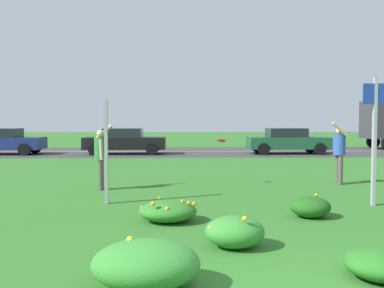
{
  "coord_description": "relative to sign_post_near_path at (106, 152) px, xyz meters",
  "views": [
    {
      "loc": [
        -1.39,
        -3.53,
        1.84
      ],
      "look_at": [
        -1.0,
        9.08,
        1.18
      ],
      "focal_mm": 40.69,
      "sensor_mm": 36.0,
      "label": 1
    }
  ],
  "objects": [
    {
      "name": "ground_plane",
      "position": [
        3.0,
        5.31,
        -1.16
      ],
      "size": [
        120.0,
        120.0,
        0.0
      ],
      "primitive_type": "plane",
      "color": "#2D6B23"
    },
    {
      "name": "highway_strip",
      "position": [
        3.0,
        16.78,
        -1.15
      ],
      "size": [
        120.0,
        9.13,
        0.01
      ],
      "primitive_type": "cube",
      "color": "#38383A",
      "rests_on": "ground"
    },
    {
      "name": "highway_center_stripe",
      "position": [
        3.0,
        16.78,
        -1.15
      ],
      "size": [
        120.0,
        0.16,
        0.0
      ],
      "primitive_type": "cube",
      "color": "yellow",
      "rests_on": "ground"
    },
    {
      "name": "daylily_clump_front_center",
      "position": [
        2.42,
        -3.46,
        -0.92
      ],
      "size": [
        0.87,
        0.78,
        0.52
      ],
      "color": "#337F2D",
      "rests_on": "ground"
    },
    {
      "name": "daylily_clump_mid_left",
      "position": [
        3.97,
        -4.77,
        -0.98
      ],
      "size": [
        0.85,
        0.84,
        0.36
      ],
      "color": "#23661E",
      "rests_on": "ground"
    },
    {
      "name": "daylily_clump_front_left",
      "position": [
        1.41,
        -1.79,
        -0.96
      ],
      "size": [
        1.06,
        0.96,
        0.44
      ],
      "color": "#2D7526",
      "rests_on": "ground"
    },
    {
      "name": "daylily_clump_mid_center",
      "position": [
        4.13,
        -1.52,
        -0.95
      ],
      "size": [
        0.77,
        0.73,
        0.45
      ],
      "color": "#1E5619",
      "rests_on": "ground"
    },
    {
      "name": "daylily_clump_near_camera",
      "position": [
        1.25,
        -4.97,
        -0.89
      ],
      "size": [
        1.21,
        0.98,
        0.55
      ],
      "color": "#337F2D",
      "rests_on": "ground"
    },
    {
      "name": "sign_post_near_path",
      "position": [
        0.0,
        0.0,
        0.0
      ],
      "size": [
        0.07,
        0.1,
        2.31
      ],
      "color": "#93969B",
      "rests_on": "ground"
    },
    {
      "name": "sign_post_by_roadside",
      "position": [
        5.86,
        -0.41,
        0.52
      ],
      "size": [
        0.56,
        0.1,
        2.78
      ],
      "color": "#93969B",
      "rests_on": "ground"
    },
    {
      "name": "person_thrower_green_shirt",
      "position": [
        -0.47,
        1.99,
        -0.19
      ],
      "size": [
        0.48,
        0.52,
        1.76
      ],
      "color": "#287038",
      "rests_on": "ground"
    },
    {
      "name": "person_catcher_blue_shirt",
      "position": [
        6.3,
        2.82,
        -0.15
      ],
      "size": [
        0.5,
        0.53,
        1.83
      ],
      "color": "#2D4C9E",
      "rests_on": "ground"
    },
    {
      "name": "frisbee_red",
      "position": [
        2.83,
        2.7,
        0.14
      ],
      "size": [
        0.26,
        0.25,
        0.14
      ],
      "color": "red"
    },
    {
      "name": "car_navy_leftmost",
      "position": [
        -8.23,
        14.72,
        -0.42
      ],
      "size": [
        4.5,
        2.0,
        1.45
      ],
      "color": "navy",
      "rests_on": "ground"
    },
    {
      "name": "car_black_center_left",
      "position": [
        -1.4,
        14.72,
        -0.42
      ],
      "size": [
        4.5,
        2.0,
        1.45
      ],
      "color": "black",
      "rests_on": "ground"
    },
    {
      "name": "car_dark_green_center_right",
      "position": [
        7.79,
        14.72,
        -0.42
      ],
      "size": [
        4.5,
        2.0,
        1.45
      ],
      "color": "#194C2D",
      "rests_on": "ground"
    }
  ]
}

